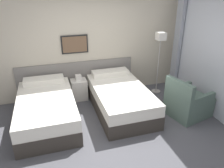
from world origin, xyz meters
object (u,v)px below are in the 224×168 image
(bed_near_window, at_px, (120,98))
(armchair, at_px, (187,103))
(nightstand, at_px, (79,89))
(bed_near_door, at_px, (47,109))
(floor_lamp, at_px, (160,45))

(bed_near_window, xyz_separation_m, armchair, (1.35, -0.66, -0.01))
(bed_near_window, relative_size, nightstand, 3.11)
(bed_near_window, height_order, armchair, armchair)
(bed_near_window, height_order, nightstand, bed_near_window)
(bed_near_door, xyz_separation_m, bed_near_window, (1.63, 0.00, 0.00))
(bed_near_door, xyz_separation_m, floor_lamp, (2.89, 0.60, 1.01))
(bed_near_window, relative_size, armchair, 2.10)
(nightstand, xyz_separation_m, armchair, (2.16, -1.46, 0.01))
(floor_lamp, bearing_deg, nightstand, 174.55)
(bed_near_door, distance_m, armchair, 3.05)
(nightstand, relative_size, floor_lamp, 0.41)
(bed_near_door, relative_size, armchair, 2.10)
(floor_lamp, xyz_separation_m, armchair, (0.09, -1.26, -1.02))
(bed_near_door, bearing_deg, armchair, -12.51)
(nightstand, relative_size, armchair, 0.68)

